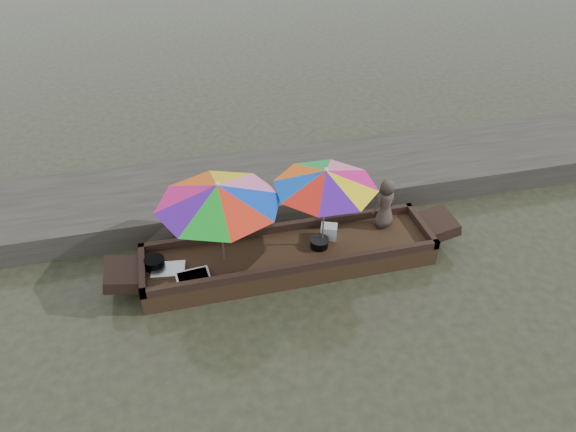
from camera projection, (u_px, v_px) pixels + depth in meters
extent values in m
plane|color=#272A1D|center=(289.00, 265.00, 8.99)|extent=(80.00, 80.00, 0.00)
cube|color=#2D2B26|center=(264.00, 186.00, 10.56)|extent=(22.00, 2.20, 0.50)
cube|color=black|center=(289.00, 257.00, 8.89)|extent=(5.00, 1.20, 0.35)
cylinder|color=black|center=(155.00, 263.00, 8.38)|extent=(0.33, 0.33, 0.17)
cube|color=silver|center=(193.00, 278.00, 8.16)|extent=(0.56, 0.42, 0.09)
cube|color=silver|center=(168.00, 270.00, 8.33)|extent=(0.58, 0.44, 0.06)
cylinder|color=black|center=(319.00, 243.00, 8.81)|extent=(0.31, 0.31, 0.14)
cube|color=silver|center=(329.00, 232.00, 8.98)|extent=(0.34, 0.31, 0.26)
imported|color=#433831|center=(385.00, 203.00, 9.06)|extent=(0.55, 0.45, 0.96)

